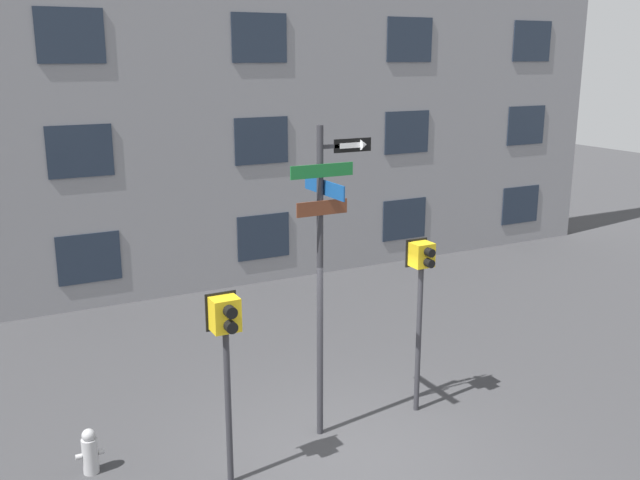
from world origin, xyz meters
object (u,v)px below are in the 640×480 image
at_px(pedestrian_signal_right, 421,281).
at_px(fire_hydrant, 90,452).
at_px(pedestrian_signal_left, 226,337).
at_px(street_sign_pole, 324,253).

xyz_separation_m(pedestrian_signal_right, fire_hydrant, (-4.75, 0.57, -1.78)).
height_order(pedestrian_signal_left, pedestrian_signal_right, pedestrian_signal_right).
distance_m(street_sign_pole, pedestrian_signal_right, 1.69).
bearing_deg(pedestrian_signal_right, street_sign_pole, 177.78).
height_order(street_sign_pole, fire_hydrant, street_sign_pole).
relative_size(street_sign_pole, pedestrian_signal_left, 1.76).
relative_size(pedestrian_signal_left, fire_hydrant, 4.03).
height_order(street_sign_pole, pedestrian_signal_left, street_sign_pole).
xyz_separation_m(street_sign_pole, fire_hydrant, (-3.17, 0.51, -2.38)).
height_order(pedestrian_signal_right, fire_hydrant, pedestrian_signal_right).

